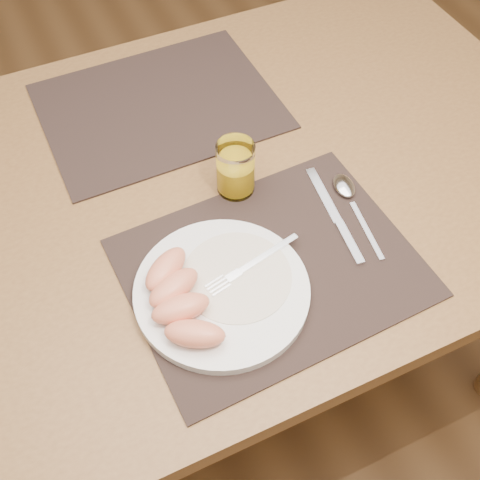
% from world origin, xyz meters
% --- Properties ---
extents(ground, '(5.00, 5.00, 0.00)m').
position_xyz_m(ground, '(0.00, 0.00, 0.00)').
color(ground, brown).
rests_on(ground, ground).
extents(table, '(1.40, 0.90, 0.75)m').
position_xyz_m(table, '(0.00, 0.00, 0.67)').
color(table, brown).
rests_on(table, ground).
extents(placemat_near, '(0.46, 0.37, 0.00)m').
position_xyz_m(placemat_near, '(0.01, -0.22, 0.75)').
color(placemat_near, black).
rests_on(placemat_near, table).
extents(placemat_far, '(0.45, 0.35, 0.00)m').
position_xyz_m(placemat_far, '(-0.02, 0.22, 0.75)').
color(placemat_far, black).
rests_on(placemat_far, table).
extents(plate, '(0.27, 0.27, 0.02)m').
position_xyz_m(plate, '(-0.08, -0.23, 0.76)').
color(plate, white).
rests_on(plate, placemat_near).
extents(plate_dressing, '(0.17, 0.17, 0.00)m').
position_xyz_m(plate_dressing, '(-0.05, -0.22, 0.77)').
color(plate_dressing, white).
rests_on(plate_dressing, plate).
extents(fork, '(0.17, 0.05, 0.00)m').
position_xyz_m(fork, '(-0.03, -0.22, 0.77)').
color(fork, silver).
rests_on(fork, plate).
extents(knife, '(0.04, 0.22, 0.01)m').
position_xyz_m(knife, '(0.15, -0.19, 0.76)').
color(knife, silver).
rests_on(knife, placemat_near).
extents(spoon, '(0.05, 0.19, 0.01)m').
position_xyz_m(spoon, '(0.20, -0.14, 0.76)').
color(spoon, silver).
rests_on(spoon, placemat_near).
extents(juice_glass, '(0.07, 0.07, 0.10)m').
position_xyz_m(juice_glass, '(0.03, -0.04, 0.80)').
color(juice_glass, white).
rests_on(juice_glass, placemat_near).
extents(grapefruit_wedges, '(0.10, 0.20, 0.04)m').
position_xyz_m(grapefruit_wedges, '(-0.15, -0.23, 0.79)').
color(grapefruit_wedges, '#EA865F').
rests_on(grapefruit_wedges, plate).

